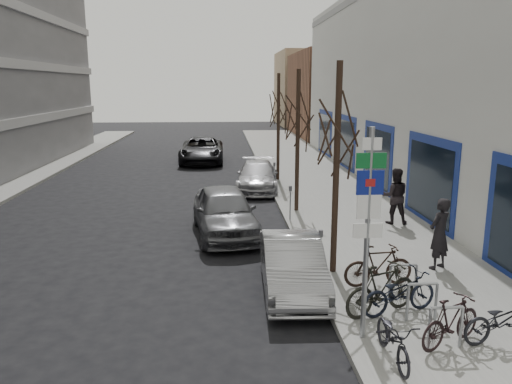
{
  "coord_description": "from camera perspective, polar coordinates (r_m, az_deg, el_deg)",
  "views": [
    {
      "loc": [
        -0.26,
        -8.68,
        4.92
      ],
      "look_at": [
        0.67,
        4.87,
        2.0
      ],
      "focal_mm": 35.0,
      "sensor_mm": 36.0,
      "label": 1
    }
  ],
  "objects": [
    {
      "name": "ground",
      "position": [
        9.98,
        -2.04,
        -17.41
      ],
      "size": [
        120.0,
        120.0,
        0.0
      ],
      "primitive_type": "plane",
      "color": "black",
      "rests_on": "ground"
    },
    {
      "name": "sidewalk_east",
      "position": [
        19.88,
        10.06,
        -2.17
      ],
      "size": [
        5.0,
        70.0,
        0.15
      ],
      "primitive_type": "cube",
      "color": "slate",
      "rests_on": "ground"
    },
    {
      "name": "brick_building_far",
      "position": [
        50.46,
        11.52,
        10.85
      ],
      "size": [
        12.0,
        14.0,
        8.0
      ],
      "primitive_type": "cube",
      "color": "brown",
      "rests_on": "ground"
    },
    {
      "name": "tan_building_far",
      "position": [
        65.15,
        8.45,
        11.64
      ],
      "size": [
        13.0,
        12.0,
        9.0
      ],
      "primitive_type": "cube",
      "color": "#937A5B",
      "rests_on": "ground"
    },
    {
      "name": "highway_sign_pole",
      "position": [
        9.4,
        12.67,
        -3.37
      ],
      "size": [
        0.55,
        0.1,
        4.2
      ],
      "color": "gray",
      "rests_on": "ground"
    },
    {
      "name": "bike_rack",
      "position": [
        10.99,
        18.46,
        -11.35
      ],
      "size": [
        0.66,
        2.26,
        0.83
      ],
      "color": "gray",
      "rests_on": "sidewalk_east"
    },
    {
      "name": "tree_near",
      "position": [
        12.54,
        9.35,
        8.24
      ],
      "size": [
        1.8,
        1.8,
        5.5
      ],
      "color": "black",
      "rests_on": "ground"
    },
    {
      "name": "tree_mid",
      "position": [
        18.91,
        4.84,
        9.61
      ],
      "size": [
        1.8,
        1.8,
        5.5
      ],
      "color": "black",
      "rests_on": "ground"
    },
    {
      "name": "tree_far",
      "position": [
        25.35,
        2.59,
        10.27
      ],
      "size": [
        1.8,
        1.8,
        5.5
      ],
      "color": "black",
      "rests_on": "ground"
    },
    {
      "name": "meter_front",
      "position": [
        12.58,
        7.36,
        -6.53
      ],
      "size": [
        0.1,
        0.08,
        1.27
      ],
      "color": "gray",
      "rests_on": "sidewalk_east"
    },
    {
      "name": "meter_mid",
      "position": [
        17.8,
        3.95,
        -0.89
      ],
      "size": [
        0.1,
        0.08,
        1.27
      ],
      "color": "gray",
      "rests_on": "sidewalk_east"
    },
    {
      "name": "meter_back",
      "position": [
        23.16,
        2.11,
        2.17
      ],
      "size": [
        0.1,
        0.08,
        1.27
      ],
      "color": "gray",
      "rests_on": "sidewalk_east"
    },
    {
      "name": "bike_near_left",
      "position": [
        9.39,
        15.47,
        -15.49
      ],
      "size": [
        0.5,
        1.6,
        0.97
      ],
      "primitive_type": "imported",
      "rotation": [
        0.0,
        0.0,
        0.01
      ],
      "color": "black",
      "rests_on": "sidewalk_east"
    },
    {
      "name": "bike_near_right",
      "position": [
        10.21,
        21.4,
        -13.54
      ],
      "size": [
        1.65,
        1.19,
        0.98
      ],
      "primitive_type": "imported",
      "rotation": [
        0.0,
        0.0,
        2.07
      ],
      "color": "black",
      "rests_on": "sidewalk_east"
    },
    {
      "name": "bike_mid_curb",
      "position": [
        11.16,
        16.08,
        -10.6
      ],
      "size": [
        1.88,
        1.06,
        1.1
      ],
      "primitive_type": "imported",
      "rotation": [
        0.0,
        0.0,
        1.87
      ],
      "color": "black",
      "rests_on": "sidewalk_east"
    },
    {
      "name": "bike_mid_inner",
      "position": [
        11.02,
        14.13,
        -10.65
      ],
      "size": [
        1.95,
        1.26,
        1.14
      ],
      "primitive_type": "imported",
      "rotation": [
        0.0,
        0.0,
        1.98
      ],
      "color": "black",
      "rests_on": "sidewalk_east"
    },
    {
      "name": "bike_far_curb",
      "position": [
        10.72,
        26.41,
        -12.56
      ],
      "size": [
        1.78,
        0.86,
        1.05
      ],
      "primitive_type": "imported",
      "rotation": [
        0.0,
        0.0,
        1.78
      ],
      "color": "black",
      "rests_on": "sidewalk_east"
    },
    {
      "name": "bike_far_inner",
      "position": [
        12.47,
        13.82,
        -8.12
      ],
      "size": [
        1.79,
        0.7,
        1.06
      ],
      "primitive_type": "imported",
      "rotation": [
        0.0,
        0.0,
        1.68
      ],
      "color": "black",
      "rests_on": "sidewalk_east"
    },
    {
      "name": "parked_car_front",
      "position": [
        12.21,
        4.17,
        -8.31
      ],
      "size": [
        1.53,
        4.06,
        1.33
      ],
      "primitive_type": "imported",
      "rotation": [
        0.0,
        0.0,
        -0.03
      ],
      "color": "#98999D",
      "rests_on": "ground"
    },
    {
      "name": "parked_car_mid",
      "position": [
        16.63,
        -3.61,
        -2.22
      ],
      "size": [
        2.49,
        4.94,
        1.62
      ],
      "primitive_type": "imported",
      "rotation": [
        0.0,
        0.0,
        0.13
      ],
      "color": "#54555A",
      "rests_on": "ground"
    },
    {
      "name": "parked_car_back",
      "position": [
        23.69,
        0.15,
        1.82
      ],
      "size": [
        2.31,
        4.82,
        1.36
      ],
      "primitive_type": "imported",
      "rotation": [
        0.0,
        0.0,
        -0.09
      ],
      "color": "#9F9EA3",
      "rests_on": "ground"
    },
    {
      "name": "lane_car",
      "position": [
        32.44,
        -6.21,
        4.79
      ],
      "size": [
        2.71,
        5.86,
        1.63
      ],
      "primitive_type": "imported",
      "rotation": [
        0.0,
        0.0,
        -0.0
      ],
      "color": "black",
      "rests_on": "ground"
    },
    {
      "name": "pedestrian_near",
      "position": [
        13.97,
        20.22,
        -4.49
      ],
      "size": [
        0.83,
        0.76,
        1.91
      ],
      "primitive_type": "imported",
      "rotation": [
        0.0,
        0.0,
        3.72
      ],
      "color": "black",
      "rests_on": "sidewalk_east"
    },
    {
      "name": "pedestrian_far",
      "position": [
        18.03,
        15.57,
        -0.41
      ],
      "size": [
        0.81,
        0.61,
        1.99
      ],
      "primitive_type": "imported",
      "rotation": [
        0.0,
        0.0,
        2.97
      ],
      "color": "black",
      "rests_on": "sidewalk_east"
    }
  ]
}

